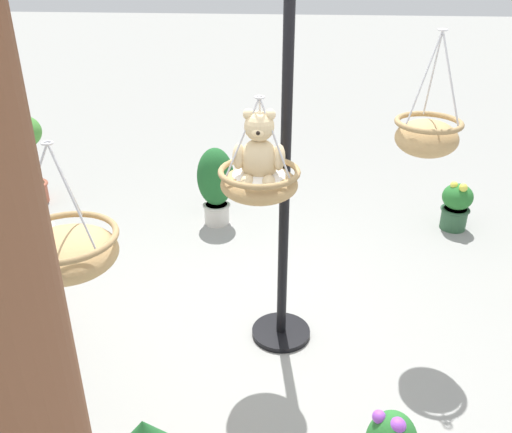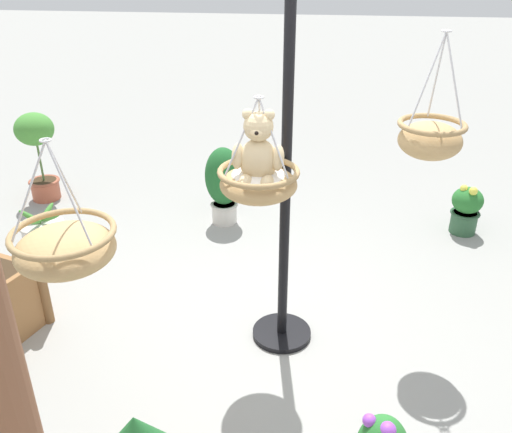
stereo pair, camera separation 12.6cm
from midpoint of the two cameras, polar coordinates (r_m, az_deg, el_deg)
ground_plane at (r=4.18m, az=0.74°, el=-12.79°), size 40.00×40.00×0.00m
display_pole_central at (r=3.77m, az=3.93°, el=-2.79°), size 0.44×0.44×2.55m
hanging_basket_with_teddy at (r=3.31m, az=1.36°, el=3.65°), size 0.50×0.50×0.64m
teddy_bear at (r=3.21m, az=1.36°, el=6.73°), size 0.31×0.28×0.45m
hanging_basket_left_high at (r=3.72m, az=18.77°, el=7.82°), size 0.44×0.44×0.80m
hanging_basket_right_low at (r=3.14m, az=-18.33°, el=-3.07°), size 0.58×0.58×0.75m
potted_plant_flowering_red at (r=6.51m, az=-21.43°, el=6.74°), size 0.42×0.42×1.01m
potted_plant_conical_shrub at (r=5.58m, az=-2.78°, el=3.58°), size 0.38×0.38×0.83m
potted_plant_trailing_ivy at (r=5.88m, az=21.76°, el=0.76°), size 0.31×0.31×0.54m
potted_plant_broad_leaf at (r=5.62m, az=-20.86°, el=-1.54°), size 0.44×0.45×0.40m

